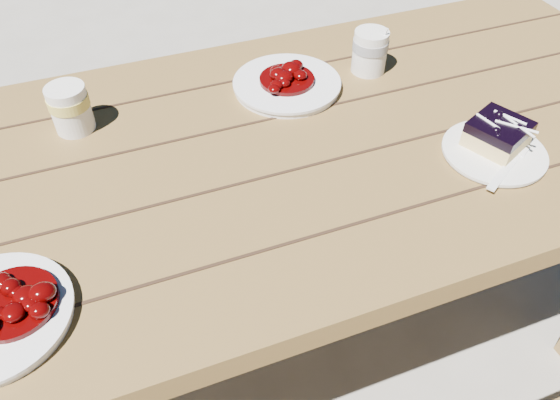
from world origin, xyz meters
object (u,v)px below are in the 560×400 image
object	(u,v)px
second_cup	(70,109)
second_plate	(287,85)
picnic_table	(230,216)
dessert_plate	(494,153)
blueberry_cake	(498,133)
coffee_cup	(370,52)

from	to	relation	value
second_cup	second_plate	bearing A→B (deg)	-2.03
picnic_table	dessert_plate	distance (m)	0.53
blueberry_cake	second_plate	xyz separation A→B (m)	(-0.29, 0.33, -0.03)
dessert_plate	coffee_cup	bearing A→B (deg)	103.47
coffee_cup	second_cup	xyz separation A→B (m)	(-0.64, 0.01, 0.00)
blueberry_cake	second_cup	world-z (taller)	second_cup
blueberry_cake	second_plate	size ratio (longest dim) A/B	0.56
picnic_table	blueberry_cake	size ratio (longest dim) A/B	15.82
dessert_plate	picnic_table	bearing A→B (deg)	159.86
second_plate	dessert_plate	bearing A→B (deg)	-51.07
second_plate	blueberry_cake	bearing A→B (deg)	-48.83
picnic_table	dessert_plate	size ratio (longest dim) A/B	10.77
blueberry_cake	coffee_cup	xyz separation A→B (m)	(-0.09, 0.33, 0.01)
picnic_table	dessert_plate	xyz separation A→B (m)	(0.47, -0.17, 0.17)
second_plate	second_cup	xyz separation A→B (m)	(-0.44, 0.02, 0.04)
picnic_table	second_plate	xyz separation A→B (m)	(0.19, 0.17, 0.17)
dessert_plate	second_plate	size ratio (longest dim) A/B	0.82
dessert_plate	blueberry_cake	size ratio (longest dim) A/B	1.47
picnic_table	coffee_cup	world-z (taller)	coffee_cup
second_plate	picnic_table	bearing A→B (deg)	-138.00
coffee_cup	second_cup	distance (m)	0.64
dessert_plate	second_cup	bearing A→B (deg)	153.33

